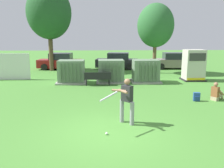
# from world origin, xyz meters

# --- Properties ---
(ground_plane) EXTENTS (96.00, 96.00, 0.00)m
(ground_plane) POSITION_xyz_m (0.00, 0.00, 0.00)
(ground_plane) COLOR #478433
(transformer_west) EXTENTS (2.10, 1.70, 1.62)m
(transformer_west) POSITION_xyz_m (-2.31, 8.96, 0.79)
(transformer_west) COLOR #9E9B93
(transformer_west) RESTS_ON ground
(transformer_mid_west) EXTENTS (2.10, 1.70, 1.62)m
(transformer_mid_west) POSITION_xyz_m (0.49, 9.07, 0.79)
(transformer_mid_west) COLOR #9E9B93
(transformer_mid_west) RESTS_ON ground
(transformer_mid_east) EXTENTS (2.10, 1.70, 1.62)m
(transformer_mid_east) POSITION_xyz_m (2.98, 8.96, 0.79)
(transformer_mid_east) COLOR #9E9B93
(transformer_mid_east) RESTS_ON ground
(generator_enclosure) EXTENTS (1.60, 1.40, 2.30)m
(generator_enclosure) POSITION_xyz_m (6.70, 9.49, 1.14)
(generator_enclosure) COLOR #262626
(generator_enclosure) RESTS_ON ground
(park_bench) EXTENTS (1.81, 0.43, 0.92)m
(park_bench) POSITION_xyz_m (-0.45, 7.92, 0.54)
(park_bench) COLOR black
(park_bench) RESTS_ON ground
(batter) EXTENTS (1.29, 1.34, 1.74)m
(batter) POSITION_xyz_m (0.68, 0.80, 0.98)
(batter) COLOR gray
(batter) RESTS_ON ground
(sports_ball) EXTENTS (0.09, 0.09, 0.09)m
(sports_ball) POSITION_xyz_m (-0.08, -0.19, 0.04)
(sports_ball) COLOR white
(sports_ball) RESTS_ON ground
(seated_spectator) EXTENTS (0.78, 0.68, 0.96)m
(seated_spectator) POSITION_xyz_m (5.74, 3.93, 0.38)
(seated_spectator) COLOR tan
(seated_spectator) RESTS_ON ground
(backpack) EXTENTS (0.35, 0.31, 0.44)m
(backpack) POSITION_xyz_m (4.66, 3.81, 0.21)
(backpack) COLOR #264C8C
(backpack) RESTS_ON ground
(tree_left) EXTENTS (4.11, 4.11, 7.85)m
(tree_left) POSITION_xyz_m (-4.95, 15.21, 5.38)
(tree_left) COLOR brown
(tree_left) RESTS_ON ground
(tree_center_left) EXTENTS (3.18, 3.18, 6.08)m
(tree_center_left) POSITION_xyz_m (4.59, 13.22, 4.17)
(tree_center_left) COLOR brown
(tree_center_left) RESTS_ON ground
(parked_car_leftmost) EXTENTS (4.34, 2.22, 1.62)m
(parked_car_leftmost) POSITION_xyz_m (-4.29, 16.11, 0.75)
(parked_car_leftmost) COLOR maroon
(parked_car_leftmost) RESTS_ON ground
(parked_car_left_of_center) EXTENTS (4.41, 2.38, 1.62)m
(parked_car_left_of_center) POSITION_xyz_m (1.46, 16.26, 0.75)
(parked_car_left_of_center) COLOR black
(parked_car_left_of_center) RESTS_ON ground
(parked_car_right_of_center) EXTENTS (4.27, 2.07, 1.62)m
(parked_car_right_of_center) POSITION_xyz_m (7.14, 16.00, 0.75)
(parked_car_right_of_center) COLOR gray
(parked_car_right_of_center) RESTS_ON ground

